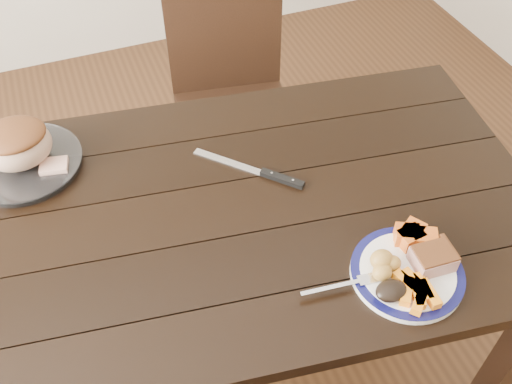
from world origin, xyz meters
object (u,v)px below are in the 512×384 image
object	(u,v)px
pork_slice	(433,259)
roast_joint	(16,146)
serving_platter	(24,164)
dining_table	(225,232)
fork	(346,285)
dinner_plate	(407,273)
carving_knife	(268,174)
chair_far	(231,90)

from	to	relation	value
pork_slice	roast_joint	bearing A→B (deg)	140.58
serving_platter	roast_joint	bearing A→B (deg)	0.00
roast_joint	dining_table	bearing A→B (deg)	-36.81
serving_platter	roast_joint	world-z (taller)	roast_joint
serving_platter	fork	distance (m)	0.90
dinner_plate	pork_slice	world-z (taller)	pork_slice
pork_slice	fork	world-z (taller)	pork_slice
dinner_plate	carving_knife	world-z (taller)	dinner_plate
dining_table	fork	distance (m)	0.38
dinner_plate	roast_joint	distance (m)	1.02
carving_knife	dinner_plate	bearing A→B (deg)	-20.05
chair_far	dinner_plate	size ratio (longest dim) A/B	3.67
roast_joint	carving_knife	bearing A→B (deg)	-24.26
roast_joint	carving_knife	distance (m)	0.65
chair_far	pork_slice	world-z (taller)	chair_far
pork_slice	fork	size ratio (longest dim) A/B	0.50
dinner_plate	fork	world-z (taller)	fork
dining_table	dinner_plate	size ratio (longest dim) A/B	6.74
dining_table	pork_slice	size ratio (longest dim) A/B	19.28
fork	carving_knife	world-z (taller)	fork
chair_far	dinner_plate	xyz separation A→B (m)	(0.05, -1.07, 0.23)
dining_table	carving_knife	distance (m)	0.19
pork_slice	dining_table	bearing A→B (deg)	137.72
dining_table	dinner_plate	bearing A→B (deg)	-46.52
serving_platter	pork_slice	distance (m)	1.06
dining_table	dinner_plate	distance (m)	0.48
dining_table	fork	xyz separation A→B (m)	(0.17, -0.32, 0.11)
pork_slice	carving_knife	size ratio (longest dim) A/B	0.36
dining_table	pork_slice	world-z (taller)	pork_slice
chair_far	serving_platter	distance (m)	0.86
pork_slice	fork	distance (m)	0.21
dinner_plate	dining_table	bearing A→B (deg)	133.48
roast_joint	dinner_plate	bearing A→B (deg)	-41.23
dining_table	roast_joint	size ratio (longest dim) A/B	9.54
dinner_plate	serving_platter	bearing A→B (deg)	138.77
roast_joint	fork	bearing A→B (deg)	-46.62
chair_far	roast_joint	bearing A→B (deg)	38.91
chair_far	dining_table	bearing A→B (deg)	79.24
chair_far	pork_slice	distance (m)	1.12
dinner_plate	serving_platter	distance (m)	1.02
serving_platter	roast_joint	distance (m)	0.07
chair_far	fork	xyz separation A→B (m)	(-0.10, -1.06, 0.25)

